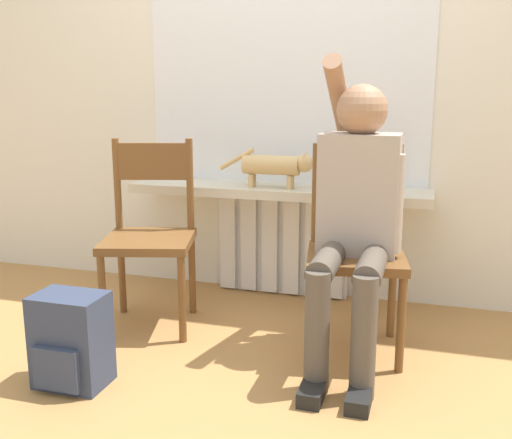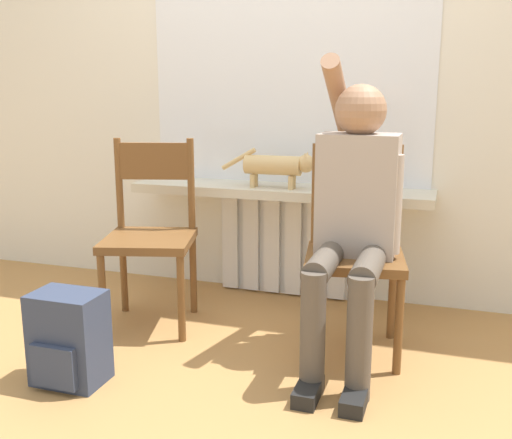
# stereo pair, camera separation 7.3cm
# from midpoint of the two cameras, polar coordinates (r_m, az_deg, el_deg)

# --- Properties ---
(ground_plane) EXTENTS (12.00, 12.00, 0.00)m
(ground_plane) POSITION_cam_midpoint_polar(r_m,az_deg,el_deg) (2.53, -5.09, -15.32)
(ground_plane) COLOR #B27F47
(wall_with_window) EXTENTS (7.00, 0.06, 2.70)m
(wall_with_window) POSITION_cam_midpoint_polar(r_m,az_deg,el_deg) (3.41, 2.37, 15.38)
(wall_with_window) COLOR white
(wall_with_window) RESTS_ON ground_plane
(radiator) EXTENTS (0.76, 0.08, 0.60)m
(radiator) POSITION_cam_midpoint_polar(r_m,az_deg,el_deg) (3.45, 1.89, -2.27)
(radiator) COLOR white
(radiator) RESTS_ON ground_plane
(windowsill) EXTENTS (1.65, 0.32, 0.05)m
(windowsill) POSITION_cam_midpoint_polar(r_m,az_deg,el_deg) (3.27, 1.43, 2.73)
(windowsill) COLOR beige
(windowsill) RESTS_ON radiator
(window_glass) EXTENTS (1.58, 0.01, 1.36)m
(window_glass) POSITION_cam_midpoint_polar(r_m,az_deg,el_deg) (3.38, 2.22, 15.02)
(window_glass) COLOR white
(window_glass) RESTS_ON windowsill
(chair_left) EXTENTS (0.52, 0.52, 0.93)m
(chair_left) POSITION_cam_midpoint_polar(r_m,az_deg,el_deg) (3.02, -10.76, -1.20)
(chair_left) COLOR brown
(chair_left) RESTS_ON ground_plane
(chair_right) EXTENTS (0.49, 0.49, 0.93)m
(chair_right) POSITION_cam_midpoint_polar(r_m,az_deg,el_deg) (2.71, 8.72, -2.67)
(chair_right) COLOR brown
(chair_right) RESTS_ON ground_plane
(person) EXTENTS (0.36, 0.98, 1.32)m
(person) POSITION_cam_midpoint_polar(r_m,az_deg,el_deg) (2.55, 8.66, 0.95)
(person) COLOR brown
(person) RESTS_ON ground_plane
(cat) EXTENTS (0.52, 0.10, 0.21)m
(cat) POSITION_cam_midpoint_polar(r_m,az_deg,el_deg) (3.20, 1.34, 5.19)
(cat) COLOR #DBB77A
(cat) RESTS_ON windowsill
(backpack) EXTENTS (0.28, 0.22, 0.38)m
(backpack) POSITION_cam_midpoint_polar(r_m,az_deg,el_deg) (2.56, -18.02, -10.95)
(backpack) COLOR #333D56
(backpack) RESTS_ON ground_plane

